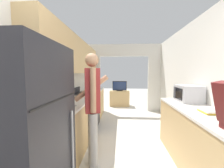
{
  "coord_description": "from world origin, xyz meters",
  "views": [
    {
      "loc": [
        -0.12,
        -0.58,
        1.43
      ],
      "look_at": [
        -0.33,
        2.84,
        1.16
      ],
      "focal_mm": 22.0,
      "sensor_mm": 36.0,
      "label": 1
    }
  ],
  "objects_px": {
    "refrigerator": "(20,141)",
    "television": "(120,86)",
    "range_oven": "(86,110)",
    "person": "(92,107)",
    "tv_cabinet": "(120,98)",
    "microwave": "(188,93)",
    "book_stack": "(209,111)"
  },
  "relations": [
    {
      "from": "refrigerator",
      "to": "television",
      "type": "relative_size",
      "value": 2.79
    },
    {
      "from": "range_oven",
      "to": "person",
      "type": "xyz_separation_m",
      "value": [
        0.5,
        -1.57,
        0.47
      ]
    },
    {
      "from": "refrigerator",
      "to": "range_oven",
      "type": "relative_size",
      "value": 1.62
    },
    {
      "from": "person",
      "to": "tv_cabinet",
      "type": "bearing_deg",
      "value": -22.19
    },
    {
      "from": "person",
      "to": "television",
      "type": "relative_size",
      "value": 2.84
    },
    {
      "from": "microwave",
      "to": "book_stack",
      "type": "relative_size",
      "value": 1.6
    },
    {
      "from": "book_stack",
      "to": "television",
      "type": "relative_size",
      "value": 0.47
    },
    {
      "from": "range_oven",
      "to": "book_stack",
      "type": "xyz_separation_m",
      "value": [
        2.11,
        -1.66,
        0.47
      ]
    },
    {
      "from": "book_stack",
      "to": "tv_cabinet",
      "type": "bearing_deg",
      "value": 106.99
    },
    {
      "from": "refrigerator",
      "to": "tv_cabinet",
      "type": "distance_m",
      "value": 4.92
    },
    {
      "from": "range_oven",
      "to": "tv_cabinet",
      "type": "relative_size",
      "value": 1.23
    },
    {
      "from": "tv_cabinet",
      "to": "television",
      "type": "relative_size",
      "value": 1.4
    },
    {
      "from": "refrigerator",
      "to": "television",
      "type": "bearing_deg",
      "value": 80.21
    },
    {
      "from": "microwave",
      "to": "tv_cabinet",
      "type": "distance_m",
      "value": 3.63
    },
    {
      "from": "person",
      "to": "book_stack",
      "type": "bearing_deg",
      "value": -110.16
    },
    {
      "from": "book_stack",
      "to": "television",
      "type": "height_order",
      "value": "television"
    },
    {
      "from": "book_stack",
      "to": "television",
      "type": "xyz_separation_m",
      "value": [
        -1.24,
        4.0,
        -0.06
      ]
    },
    {
      "from": "refrigerator",
      "to": "tv_cabinet",
      "type": "xyz_separation_m",
      "value": [
        0.82,
        4.82,
        -0.51
      ]
    },
    {
      "from": "microwave",
      "to": "television",
      "type": "bearing_deg",
      "value": 111.7
    },
    {
      "from": "television",
      "to": "range_oven",
      "type": "bearing_deg",
      "value": -110.42
    },
    {
      "from": "refrigerator",
      "to": "range_oven",
      "type": "xyz_separation_m",
      "value": [
        -0.05,
        2.44,
        -0.39
      ]
    },
    {
      "from": "tv_cabinet",
      "to": "refrigerator",
      "type": "bearing_deg",
      "value": -99.7
    },
    {
      "from": "microwave",
      "to": "tv_cabinet",
      "type": "bearing_deg",
      "value": 111.45
    },
    {
      "from": "tv_cabinet",
      "to": "microwave",
      "type": "bearing_deg",
      "value": -68.55
    },
    {
      "from": "range_oven",
      "to": "tv_cabinet",
      "type": "bearing_deg",
      "value": 69.91
    },
    {
      "from": "microwave",
      "to": "television",
      "type": "relative_size",
      "value": 0.75
    },
    {
      "from": "microwave",
      "to": "range_oven",
      "type": "bearing_deg",
      "value": 156.87
    },
    {
      "from": "range_oven",
      "to": "television",
      "type": "xyz_separation_m",
      "value": [
        0.87,
        2.34,
        0.42
      ]
    },
    {
      "from": "range_oven",
      "to": "person",
      "type": "distance_m",
      "value": 1.71
    },
    {
      "from": "refrigerator",
      "to": "person",
      "type": "bearing_deg",
      "value": 62.37
    },
    {
      "from": "book_stack",
      "to": "range_oven",
      "type": "bearing_deg",
      "value": 141.82
    },
    {
      "from": "refrigerator",
      "to": "book_stack",
      "type": "xyz_separation_m",
      "value": [
        2.06,
        0.78,
        0.09
      ]
    }
  ]
}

